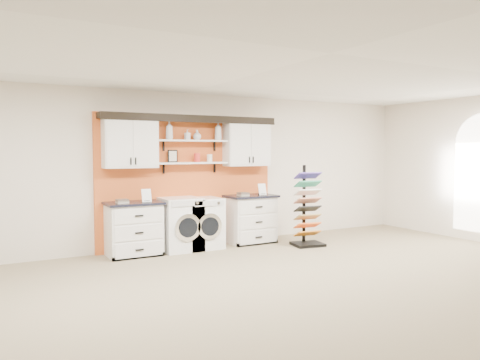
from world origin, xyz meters
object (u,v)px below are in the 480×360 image
washer (180,224)px  sample_rack (307,219)px  base_cabinet_left (134,229)px  base_cabinet_right (250,219)px  dryer (202,223)px

washer → sample_rack: size_ratio=0.63×
base_cabinet_left → base_cabinet_right: 2.26m
base_cabinet_left → base_cabinet_right: size_ratio=0.99×
washer → base_cabinet_right: bearing=0.1°
base_cabinet_right → sample_rack: size_ratio=0.63×
base_cabinet_left → sample_rack: 3.13m
base_cabinet_left → dryer: bearing=-0.2°
base_cabinet_left → base_cabinet_right: base_cabinet_right is taller
washer → base_cabinet_left: bearing=179.8°
washer → dryer: washer is taller
base_cabinet_left → dryer: 1.24m
dryer → sample_rack: sample_rack is taller
base_cabinet_right → dryer: 1.02m
base_cabinet_left → sample_rack: bearing=-13.9°
base_cabinet_right → washer: (-1.43, -0.00, 0.01)m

